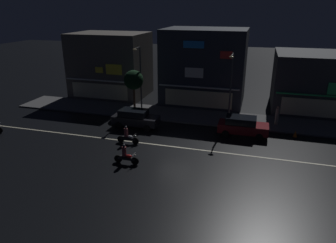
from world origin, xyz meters
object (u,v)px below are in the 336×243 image
Objects in this scene: parked_car_trailing at (242,126)px; motorcycle_lead at (127,136)px; streetlamp_west at (140,74)px; streetlamp_mid at (231,82)px; parked_car_near_kerb at (135,118)px; motorcycle_following at (126,156)px; traffic_cone at (295,134)px; pedestrian_on_sidewalk at (277,116)px.

motorcycle_lead is at bearing -153.66° from parked_car_trailing.
streetlamp_mid is (9.41, -0.83, -0.10)m from streetlamp_west.
parked_car_near_kerb is at bearing -157.26° from streetlamp_mid.
streetlamp_mid reaches higher than motorcycle_lead.
traffic_cone is (12.25, 8.67, -0.36)m from motorcycle_following.
motorcycle_lead is at bearing -158.44° from traffic_cone.
parked_car_trailing is (-3.00, -3.23, -0.11)m from pedestrian_on_sidewalk.
parked_car_trailing is 2.26× the size of motorcycle_following.
traffic_cone is (1.51, -2.35, -0.71)m from pedestrian_on_sidewalk.
traffic_cone is (5.99, -1.92, -3.79)m from streetlamp_mid.
motorcycle_lead and motorcycle_following have the same top height.
streetlamp_west is 3.77× the size of pedestrian_on_sidewalk.
parked_car_trailing is (1.49, -2.80, -3.19)m from streetlamp_mid.
parked_car_near_kerb reaches higher than motorcycle_following.
parked_car_trailing is at bearing -175.96° from parked_car_near_kerb.
traffic_cone is at bearing -165.29° from motorcycle_lead.
streetlamp_west is 12.37m from motorcycle_following.
streetlamp_mid reaches higher than pedestrian_on_sidewalk.
pedestrian_on_sidewalk is at bearing 5.47° from streetlamp_mid.
streetlamp_mid is 3.66× the size of pedestrian_on_sidewalk.
streetlamp_mid is at bearing -125.42° from motorcycle_following.
parked_car_near_kerb is at bearing -76.00° from streetlamp_west.
streetlamp_mid is 3.47× the size of motorcycle_lead.
parked_car_near_kerb is at bearing -78.54° from motorcycle_following.
parked_car_trailing is 2.26× the size of motorcycle_lead.
pedestrian_on_sidewalk is (13.90, -0.40, -3.19)m from streetlamp_west.
motorcycle_following is 15.01m from traffic_cone.
pedestrian_on_sidewalk is 4.41m from parked_car_trailing.
motorcycle_following is (1.28, -3.32, 0.00)m from motorcycle_lead.
parked_car_near_kerb is at bearing -173.74° from traffic_cone.
streetlamp_mid is 4.50m from parked_car_trailing.
streetlamp_west is 9.04m from motorcycle_lead.
traffic_cone is (14.33, 1.57, -0.59)m from parked_car_near_kerb.
parked_car_near_kerb is 1.00× the size of parked_car_trailing.
traffic_cone is (15.41, -2.76, -3.89)m from streetlamp_west.
parked_car_near_kerb and parked_car_trailing have the same top height.
pedestrian_on_sidewalk is 2.88m from traffic_cone.
streetlamp_west is 14.26m from pedestrian_on_sidewalk.
parked_car_near_kerb is (-12.82, -3.92, -0.11)m from pedestrian_on_sidewalk.
motorcycle_lead is 1.00× the size of motorcycle_following.
motorcycle_following is (-10.74, -11.02, -0.35)m from pedestrian_on_sidewalk.
parked_car_near_kerb is 3.87m from motorcycle_lead.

